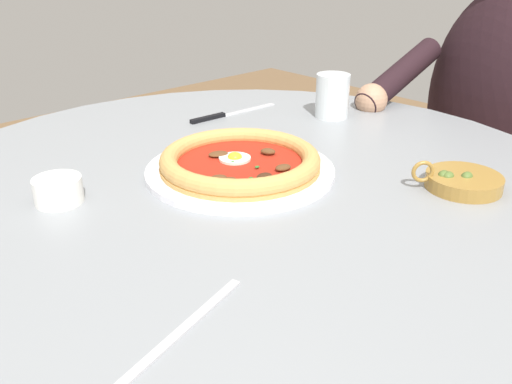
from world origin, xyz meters
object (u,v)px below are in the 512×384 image
Objects in this scene: water_glass at (332,99)px; ramekin_capers at (58,189)px; olive_pan at (462,181)px; dining_table at (246,242)px; fork_utensil at (182,330)px; pizza_on_plate at (242,163)px; diner_person at (483,185)px; steak_knife at (222,115)px.

water_glass is 1.32× the size of ramekin_capers.
water_glass is 0.39m from olive_pan.
dining_table is 0.35m from olive_pan.
pizza_on_plate is at bearing -139.85° from fork_utensil.
fork_utensil is (0.63, 0.35, -0.04)m from water_glass.
pizza_on_plate is 2.47× the size of olive_pan.
fork_utensil is (0.30, 0.25, -0.02)m from pizza_on_plate.
olive_pan reaches higher than fork_utensil.
water_glass is 0.51m from diner_person.
ramekin_capers is at bearing -20.44° from pizza_on_plate.
pizza_on_plate is 0.78m from diner_person.
pizza_on_plate is 0.27m from ramekin_capers.
ramekin_capers is 1.04m from diner_person.
steak_knife is at bearing -86.52° from olive_pan.
olive_pan is at bearing 128.84° from dining_table.
ramekin_capers is at bearing -23.05° from dining_table.
pizza_on_plate is 4.42× the size of ramekin_capers.
fork_utensil is 0.16× the size of diner_person.
steak_knife is at bearing -43.12° from water_glass.
fork_utensil is at bearing -1.81° from olive_pan.
pizza_on_plate reaches higher than steak_knife.
ramekin_capers is at bearing -9.60° from diner_person.
pizza_on_plate is (-0.00, -0.01, 0.14)m from dining_table.
dining_table is 0.92× the size of diner_person.
steak_knife is at bearing -132.73° from fork_utensil.
water_glass reaches higher than ramekin_capers.
water_glass reaches higher than fork_utensil.
pizza_on_plate is at bearing -5.63° from diner_person.
diner_person is (-0.57, 0.33, -0.23)m from steak_knife.
steak_knife is 0.46m from ramekin_capers.
dining_table is 0.40m from fork_utensil.
steak_knife is 0.69m from fork_utensil.
olive_pan is at bearing 141.74° from ramekin_capers.
steak_knife is 0.70m from diner_person.
ramekin_capers is 0.06× the size of diner_person.
dining_table is at bearing 156.95° from ramekin_capers.
water_glass is at bearing -161.93° from dining_table.
ramekin_capers reaches higher than fork_utensil.
ramekin_capers reaches higher than dining_table.
pizza_on_plate is at bearing -52.87° from olive_pan.
water_glass is at bearing -110.36° from olive_pan.
diner_person reaches higher than ramekin_capers.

